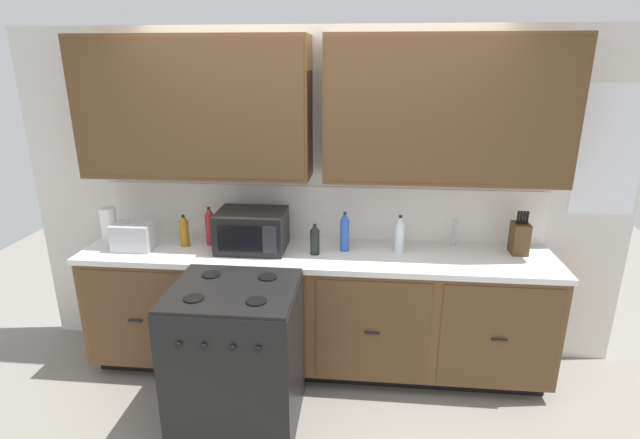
{
  "coord_description": "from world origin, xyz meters",
  "views": [
    {
      "loc": [
        0.34,
        -2.88,
        2.22
      ],
      "look_at": [
        0.03,
        0.27,
        1.19
      ],
      "focal_mm": 27.3,
      "sensor_mm": 36.0,
      "label": 1
    }
  ],
  "objects_px": {
    "bottle_red": "(210,226)",
    "bottle_clear": "(400,235)",
    "bottle_dark": "(315,240)",
    "stove_range": "(237,356)",
    "microwave": "(252,230)",
    "bottle_blue": "(345,232)",
    "toaster": "(134,237)",
    "bottle_amber": "(184,231)",
    "paper_towel_roll": "(109,225)",
    "knife_block": "(520,238)"
  },
  "relations": [
    {
      "from": "microwave",
      "to": "toaster",
      "type": "distance_m",
      "value": 0.84
    },
    {
      "from": "bottle_red",
      "to": "stove_range",
      "type": "bearing_deg",
      "value": -63.31
    },
    {
      "from": "toaster",
      "to": "bottle_dark",
      "type": "xyz_separation_m",
      "value": [
        1.29,
        0.03,
        0.01
      ]
    },
    {
      "from": "bottle_dark",
      "to": "stove_range",
      "type": "bearing_deg",
      "value": -126.18
    },
    {
      "from": "stove_range",
      "to": "knife_block",
      "type": "height_order",
      "value": "knife_block"
    },
    {
      "from": "microwave",
      "to": "bottle_dark",
      "type": "xyz_separation_m",
      "value": [
        0.46,
        -0.06,
        -0.03
      ]
    },
    {
      "from": "bottle_dark",
      "to": "toaster",
      "type": "bearing_deg",
      "value": -178.64
    },
    {
      "from": "bottle_amber",
      "to": "bottle_dark",
      "type": "xyz_separation_m",
      "value": [
        0.96,
        -0.07,
        -0.01
      ]
    },
    {
      "from": "bottle_blue",
      "to": "bottle_clear",
      "type": "height_order",
      "value": "bottle_blue"
    },
    {
      "from": "paper_towel_roll",
      "to": "bottle_dark",
      "type": "height_order",
      "value": "paper_towel_roll"
    },
    {
      "from": "bottle_blue",
      "to": "bottle_dark",
      "type": "distance_m",
      "value": 0.22
    },
    {
      "from": "bottle_blue",
      "to": "bottle_red",
      "type": "xyz_separation_m",
      "value": [
        -0.98,
        0.03,
        -0.0
      ]
    },
    {
      "from": "knife_block",
      "to": "bottle_dark",
      "type": "height_order",
      "value": "knife_block"
    },
    {
      "from": "stove_range",
      "to": "bottle_amber",
      "type": "bearing_deg",
      "value": 129.08
    },
    {
      "from": "microwave",
      "to": "bottle_amber",
      "type": "xyz_separation_m",
      "value": [
        -0.5,
        0.01,
        -0.03
      ]
    },
    {
      "from": "bottle_amber",
      "to": "bottle_dark",
      "type": "relative_size",
      "value": 1.07
    },
    {
      "from": "paper_towel_roll",
      "to": "bottle_blue",
      "type": "xyz_separation_m",
      "value": [
        1.74,
        -0.01,
        0.01
      ]
    },
    {
      "from": "bottle_amber",
      "to": "bottle_red",
      "type": "relative_size",
      "value": 0.83
    },
    {
      "from": "bottle_red",
      "to": "paper_towel_roll",
      "type": "bearing_deg",
      "value": -178.97
    },
    {
      "from": "stove_range",
      "to": "bottle_blue",
      "type": "relative_size",
      "value": 3.33
    },
    {
      "from": "bottle_red",
      "to": "bottle_clear",
      "type": "bearing_deg",
      "value": -1.1
    },
    {
      "from": "stove_range",
      "to": "bottle_clear",
      "type": "distance_m",
      "value": 1.36
    },
    {
      "from": "bottle_blue",
      "to": "bottle_dark",
      "type": "relative_size",
      "value": 1.29
    },
    {
      "from": "bottle_amber",
      "to": "bottle_dark",
      "type": "bearing_deg",
      "value": -4.01
    },
    {
      "from": "stove_range",
      "to": "toaster",
      "type": "xyz_separation_m",
      "value": [
        -0.87,
        0.55,
        0.56
      ]
    },
    {
      "from": "microwave",
      "to": "bottle_blue",
      "type": "relative_size",
      "value": 1.68
    },
    {
      "from": "toaster",
      "to": "bottle_blue",
      "type": "distance_m",
      "value": 1.5
    },
    {
      "from": "toaster",
      "to": "bottle_blue",
      "type": "xyz_separation_m",
      "value": [
        1.5,
        0.12,
        0.04
      ]
    },
    {
      "from": "bottle_clear",
      "to": "bottle_blue",
      "type": "bearing_deg",
      "value": -179.85
    },
    {
      "from": "stove_range",
      "to": "toaster",
      "type": "relative_size",
      "value": 3.39
    },
    {
      "from": "bottle_blue",
      "to": "bottle_clear",
      "type": "bearing_deg",
      "value": 0.15
    },
    {
      "from": "bottle_blue",
      "to": "microwave",
      "type": "bearing_deg",
      "value": -177.2
    },
    {
      "from": "paper_towel_roll",
      "to": "bottle_amber",
      "type": "distance_m",
      "value": 0.59
    },
    {
      "from": "stove_range",
      "to": "bottle_dark",
      "type": "height_order",
      "value": "bottle_dark"
    },
    {
      "from": "knife_block",
      "to": "bottle_dark",
      "type": "relative_size",
      "value": 1.41
    },
    {
      "from": "toaster",
      "to": "bottle_clear",
      "type": "height_order",
      "value": "bottle_clear"
    },
    {
      "from": "bottle_red",
      "to": "bottle_blue",
      "type": "bearing_deg",
      "value": -1.59
    },
    {
      "from": "bottle_blue",
      "to": "bottle_red",
      "type": "bearing_deg",
      "value": 178.41
    },
    {
      "from": "toaster",
      "to": "bottle_dark",
      "type": "distance_m",
      "value": 1.29
    },
    {
      "from": "toaster",
      "to": "bottle_dark",
      "type": "height_order",
      "value": "bottle_dark"
    },
    {
      "from": "bottle_blue",
      "to": "bottle_red",
      "type": "height_order",
      "value": "bottle_blue"
    },
    {
      "from": "bottle_blue",
      "to": "bottle_clear",
      "type": "xyz_separation_m",
      "value": [
        0.38,
        0.0,
        -0.01
      ]
    },
    {
      "from": "microwave",
      "to": "knife_block",
      "type": "height_order",
      "value": "knife_block"
    },
    {
      "from": "microwave",
      "to": "toaster",
      "type": "relative_size",
      "value": 1.71
    },
    {
      "from": "toaster",
      "to": "bottle_red",
      "type": "relative_size",
      "value": 0.99
    },
    {
      "from": "bottle_red",
      "to": "bottle_clear",
      "type": "distance_m",
      "value": 1.36
    },
    {
      "from": "paper_towel_roll",
      "to": "bottle_amber",
      "type": "relative_size",
      "value": 1.1
    },
    {
      "from": "bottle_blue",
      "to": "bottle_amber",
      "type": "distance_m",
      "value": 1.16
    },
    {
      "from": "microwave",
      "to": "bottle_clear",
      "type": "distance_m",
      "value": 1.04
    },
    {
      "from": "knife_block",
      "to": "bottle_clear",
      "type": "relative_size",
      "value": 1.14
    }
  ]
}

